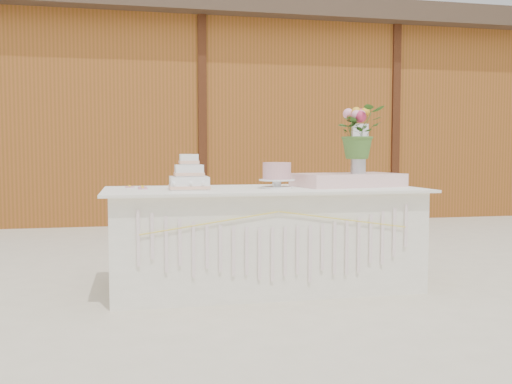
# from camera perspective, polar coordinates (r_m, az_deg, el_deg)

# --- Properties ---
(ground) EXTENTS (80.00, 80.00, 0.00)m
(ground) POSITION_cam_1_polar(r_m,az_deg,el_deg) (4.46, 0.82, -9.53)
(ground) COLOR beige
(ground) RESTS_ON ground
(barn) EXTENTS (12.60, 4.60, 3.30)m
(barn) POSITION_cam_1_polar(r_m,az_deg,el_deg) (10.29, -6.76, 7.50)
(barn) COLOR brown
(barn) RESTS_ON ground
(cake_table) EXTENTS (2.40, 1.00, 0.77)m
(cake_table) POSITION_cam_1_polar(r_m,az_deg,el_deg) (4.38, 0.84, -4.62)
(cake_table) COLOR white
(cake_table) RESTS_ON ground
(wedding_cake) EXTENTS (0.29, 0.29, 0.26)m
(wedding_cake) POSITION_cam_1_polar(r_m,az_deg,el_deg) (4.23, -6.72, 1.46)
(wedding_cake) COLOR white
(wedding_cake) RESTS_ON cake_table
(pink_cake_stand) EXTENTS (0.27, 0.27, 0.20)m
(pink_cake_stand) POSITION_cam_1_polar(r_m,az_deg,el_deg) (4.33, 2.10, 1.82)
(pink_cake_stand) COLOR white
(pink_cake_stand) RESTS_ON cake_table
(satin_runner) EXTENTS (0.89, 0.61, 0.10)m
(satin_runner) POSITION_cam_1_polar(r_m,az_deg,el_deg) (4.63, 9.16, 1.20)
(satin_runner) COLOR #FFCDCD
(satin_runner) RESTS_ON cake_table
(flower_vase) EXTENTS (0.12, 0.12, 0.16)m
(flower_vase) POSITION_cam_1_polar(r_m,az_deg,el_deg) (4.66, 10.18, 2.86)
(flower_vase) COLOR silver
(flower_vase) RESTS_ON satin_runner
(bouquet) EXTENTS (0.44, 0.40, 0.43)m
(bouquet) POSITION_cam_1_polar(r_m,az_deg,el_deg) (4.67, 10.22, 6.49)
(bouquet) COLOR #416C2B
(bouquet) RESTS_ON flower_vase
(loose_flowers) EXTENTS (0.16, 0.35, 0.02)m
(loose_flowers) POSITION_cam_1_polar(r_m,az_deg,el_deg) (4.39, -12.15, 0.45)
(loose_flowers) COLOR pink
(loose_flowers) RESTS_ON cake_table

